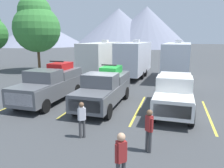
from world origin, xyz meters
TOP-DOWN VIEW (x-y plane):
  - ground_plane at (0.00, 0.00)m, footprint 240.00×240.00m
  - pickup_truck_a at (-3.97, -0.02)m, footprint 2.31×5.92m
  - pickup_truck_b at (-0.24, 0.01)m, footprint 2.21×5.88m
  - pickup_truck_c at (3.89, 0.04)m, footprint 2.17×5.58m
  - lot_stripe_a at (-5.77, -0.18)m, footprint 0.12×5.50m
  - lot_stripe_b at (-1.92, -0.18)m, footprint 0.12×5.50m
  - lot_stripe_c at (1.92, -0.18)m, footprint 0.12×5.50m
  - lot_stripe_d at (5.77, -0.18)m, footprint 0.12×5.50m
  - camper_trailer_a at (-3.82, 10.19)m, footprint 2.88×8.91m
  - camper_trailer_b at (-0.24, 10.10)m, footprint 2.80×8.24m
  - camper_trailer_c at (4.05, 9.87)m, footprint 2.79×8.53m
  - person_a at (3.05, -5.00)m, footprint 0.31×0.31m
  - person_b at (0.21, -4.59)m, footprint 0.31×0.28m
  - person_c at (2.55, -7.29)m, footprint 0.32×0.31m
  - tree_a at (-12.10, 10.83)m, footprint 5.49×5.49m
  - mountain_ridge at (3.63, 74.12)m, footprint 143.03×42.07m

SIDE VIEW (x-z plane):
  - ground_plane at x=0.00m, z-range 0.00..0.00m
  - lot_stripe_a at x=-5.77m, z-range 0.00..0.01m
  - lot_stripe_b at x=-1.92m, z-range 0.00..0.01m
  - lot_stripe_c at x=1.92m, z-range 0.00..0.01m
  - lot_stripe_d at x=5.77m, z-range 0.00..0.01m
  - person_b at x=0.21m, z-range 0.12..1.70m
  - person_a at x=3.05m, z-range 0.13..1.77m
  - person_c at x=2.55m, z-range 0.13..1.83m
  - pickup_truck_c at x=3.89m, z-range 0.05..2.19m
  - pickup_truck_b at x=-0.24m, z-range -0.09..2.37m
  - pickup_truck_a at x=-3.97m, z-range -0.11..2.47m
  - camper_trailer_a at x=-3.82m, z-range 0.10..3.95m
  - camper_trailer_c at x=4.05m, z-range 0.10..3.98m
  - camper_trailer_b at x=-0.24m, z-range 0.10..3.99m
  - tree_a at x=-12.10m, z-range 1.10..10.02m
  - mountain_ridge at x=3.63m, z-range -1.01..15.17m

